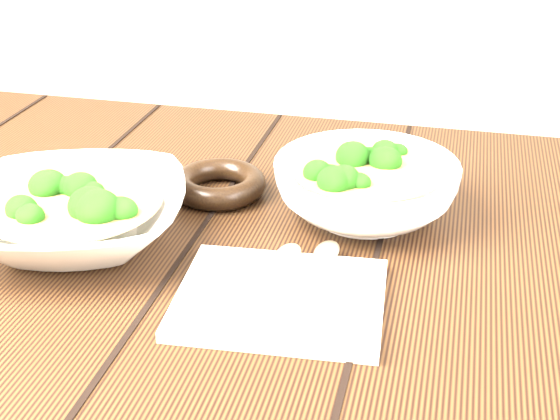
% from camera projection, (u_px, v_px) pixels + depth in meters
% --- Properties ---
extents(table, '(1.20, 0.80, 0.75)m').
position_uv_depth(table, '(218.00, 327.00, 0.92)').
color(table, '#321F0E').
rests_on(table, ground).
extents(soup_bowl_front, '(0.30, 0.30, 0.07)m').
position_uv_depth(soup_bowl_front, '(74.00, 214.00, 0.84)').
color(soup_bowl_front, silver).
rests_on(soup_bowl_front, table).
extents(soup_bowl_back, '(0.27, 0.27, 0.08)m').
position_uv_depth(soup_bowl_back, '(366.00, 187.00, 0.89)').
color(soup_bowl_back, silver).
rests_on(soup_bowl_back, table).
extents(trivet, '(0.14, 0.14, 0.03)m').
position_uv_depth(trivet, '(219.00, 184.00, 0.95)').
color(trivet, black).
rests_on(trivet, table).
extents(napkin, '(0.21, 0.17, 0.01)m').
position_uv_depth(napkin, '(280.00, 299.00, 0.74)').
color(napkin, beige).
rests_on(napkin, table).
extents(spoon_left, '(0.03, 0.16, 0.01)m').
position_uv_depth(spoon_left, '(278.00, 269.00, 0.77)').
color(spoon_left, '#B9B6A3').
rests_on(spoon_left, napkin).
extents(spoon_right, '(0.03, 0.16, 0.01)m').
position_uv_depth(spoon_right, '(319.00, 267.00, 0.78)').
color(spoon_right, '#B9B6A3').
rests_on(spoon_right, napkin).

